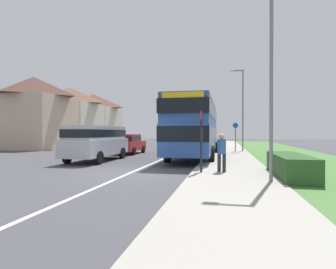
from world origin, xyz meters
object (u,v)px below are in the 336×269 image
Objects in this scene: parked_van_silver at (97,140)px; cycle_route_sign at (235,136)px; bus_stop_sign at (201,137)px; street_lamp_near at (268,64)px; pedestrian_at_stop at (222,151)px; street_lamp_mid at (242,105)px; double_decker_bus at (195,126)px; parked_car_red at (127,143)px.

cycle_route_sign is (8.42, 8.30, 0.17)m from parked_van_silver.
bus_stop_sign is 0.38× the size of street_lamp_near.
pedestrian_at_stop is 13.35m from street_lamp_mid.
double_decker_bus is 5.86m from cycle_route_sign.
parked_car_red is at bearing 128.81° from street_lamp_near.
double_decker_bus is at bearing 97.90° from bus_stop_sign.
bus_stop_sign reaches higher than cycle_route_sign.
cycle_route_sign is 0.36× the size of street_lamp_mid.
parked_car_red is at bearing -158.71° from street_lamp_mid.
street_lamp_mid is (0.02, 14.68, 0.10)m from street_lamp_near.
bus_stop_sign is 0.37× the size of street_lamp_mid.
street_lamp_near is (8.92, -5.76, 2.73)m from parked_van_silver.
double_decker_bus is 2.11× the size of parked_van_silver.
street_lamp_near reaches higher than parked_car_red.
parked_van_silver is 2.15× the size of cycle_route_sign.
pedestrian_at_stop is 3.80m from street_lamp_near.
double_decker_bus is at bearing -119.13° from cycle_route_sign.
parked_van_silver is at bearing -150.07° from double_decker_bus.
parked_van_silver is at bearing 151.83° from pedestrian_at_stop.
bus_stop_sign is 12.65m from cycle_route_sign.
parked_van_silver is 10.96m from street_lamp_near.
double_decker_bus is 6.90m from street_lamp_mid.
pedestrian_at_stop is at bearing -94.65° from cycle_route_sign.
bus_stop_sign is 13.58m from street_lamp_mid.
cycle_route_sign is (1.00, 12.27, 0.45)m from pedestrian_at_stop.
parked_van_silver is at bearing -135.08° from street_lamp_mid.
parked_van_silver is 11.82m from cycle_route_sign.
street_lamp_near reaches higher than double_decker_bus.
cycle_route_sign is at bearing 44.60° from parked_van_silver.
street_lamp_mid reaches higher than bus_stop_sign.
street_lamp_mid is at bearing 83.26° from pedestrian_at_stop.
street_lamp_mid is (9.01, 3.51, 3.21)m from parked_car_red.
double_decker_bus is 1.61× the size of street_lamp_mid.
cycle_route_sign reaches higher than parked_van_silver.
parked_car_red is at bearing -161.18° from cycle_route_sign.
parked_van_silver is 7.85m from bus_stop_sign.
street_lamp_mid reaches higher than cycle_route_sign.
bus_stop_sign is at bearing -100.05° from street_lamp_mid.
street_lamp_near is at bearing -33.84° from bus_stop_sign.
double_decker_bus reaches higher than parked_car_red.
parked_car_red is at bearing 90.70° from parked_van_silver.
pedestrian_at_stop is 0.24× the size of street_lamp_mid.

